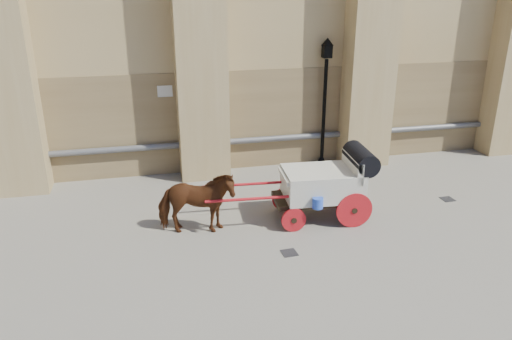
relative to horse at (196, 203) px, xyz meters
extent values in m
plane|color=slate|center=(1.64, -0.09, -0.75)|extent=(90.00, 90.00, 0.00)
cube|color=olive|center=(3.64, 4.06, 0.75)|extent=(44.00, 0.35, 3.00)
cylinder|color=#59595B|center=(3.64, 3.79, 0.15)|extent=(42.00, 0.18, 0.18)
cube|color=beige|center=(-0.36, 3.88, 1.75)|extent=(0.42, 0.04, 0.32)
imported|color=#603315|center=(0.00, 0.00, 0.00)|extent=(1.88, 1.09, 1.49)
cube|color=black|center=(2.94, 0.11, -0.22)|extent=(2.18, 1.11, 0.12)
cube|color=beige|center=(3.04, 0.10, 0.16)|extent=(1.91, 1.33, 0.67)
cube|color=beige|center=(3.76, 0.05, 0.55)|extent=(0.23, 1.21, 0.53)
cube|color=beige|center=(2.22, 0.16, 0.40)|extent=(0.41, 1.08, 0.10)
cylinder|color=black|center=(3.95, 0.03, 0.74)|extent=(0.62, 1.24, 0.54)
cylinder|color=red|center=(3.62, -0.54, -0.32)|extent=(0.87, 0.12, 0.86)
cylinder|color=red|center=(3.70, 0.65, -0.32)|extent=(0.87, 0.12, 0.86)
cylinder|color=red|center=(2.18, -0.43, -0.46)|extent=(0.58, 0.10, 0.58)
cylinder|color=red|center=(2.27, 0.75, -0.46)|extent=(0.58, 0.10, 0.58)
cylinder|color=red|center=(1.33, -0.21, 0.07)|extent=(2.30, 0.24, 0.07)
cylinder|color=red|center=(1.39, 0.66, 0.07)|extent=(2.30, 0.24, 0.07)
cylinder|color=blue|center=(2.70, -0.55, -0.03)|extent=(0.25, 0.25, 0.25)
cylinder|color=black|center=(4.35, 3.67, 0.89)|extent=(0.11, 0.11, 3.27)
cone|color=black|center=(4.35, 3.67, -0.58)|extent=(0.33, 0.33, 0.33)
cube|color=black|center=(4.35, 3.67, 2.75)|extent=(0.25, 0.25, 0.38)
cone|color=black|center=(4.35, 3.67, 3.02)|extent=(0.36, 0.36, 0.22)
cube|color=black|center=(1.81, -1.36, -0.74)|extent=(0.34, 0.34, 0.01)
cube|color=black|center=(6.69, 0.35, -0.74)|extent=(0.33, 0.33, 0.01)
camera|label=1|loc=(-0.97, -10.25, 4.76)|focal=35.00mm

